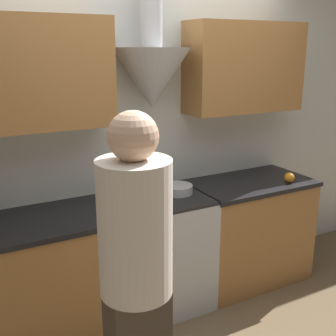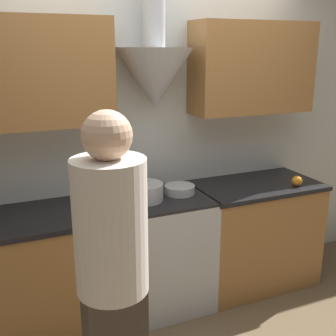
% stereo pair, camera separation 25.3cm
% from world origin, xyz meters
% --- Properties ---
extents(ground_plane, '(12.00, 12.00, 0.00)m').
position_xyz_m(ground_plane, '(0.00, 0.00, 0.00)').
color(ground_plane, brown).
extents(wall_back, '(8.40, 0.56, 2.60)m').
position_xyz_m(wall_back, '(-0.10, 0.61, 1.48)').
color(wall_back, silver).
rests_on(wall_back, ground_plane).
extents(counter_left, '(1.59, 0.62, 0.89)m').
position_xyz_m(counter_left, '(-1.11, 0.35, 0.45)').
color(counter_left, '#9E6B38').
rests_on(counter_left, ground_plane).
extents(counter_right, '(1.02, 0.62, 0.89)m').
position_xyz_m(counter_right, '(0.83, 0.35, 0.45)').
color(counter_right, '#9E6B38').
rests_on(counter_right, ground_plane).
extents(stove_range, '(0.66, 0.60, 0.89)m').
position_xyz_m(stove_range, '(0.00, 0.35, 0.45)').
color(stove_range, '#B7BABC').
rests_on(stove_range, ground_plane).
extents(stock_pot, '(0.28, 0.28, 0.13)m').
position_xyz_m(stock_pot, '(-0.15, 0.34, 0.95)').
color(stock_pot, '#B7BABC').
rests_on(stock_pot, stove_range).
extents(mixing_bowl, '(0.23, 0.23, 0.06)m').
position_xyz_m(mixing_bowl, '(0.15, 0.37, 0.92)').
color(mixing_bowl, '#B7BABC').
rests_on(mixing_bowl, stove_range).
extents(orange_fruit, '(0.08, 0.08, 0.08)m').
position_xyz_m(orange_fruit, '(1.09, 0.16, 0.93)').
color(orange_fruit, orange).
rests_on(orange_fruit, counter_right).
extents(person_foreground_left, '(0.32, 0.32, 1.72)m').
position_xyz_m(person_foreground_left, '(-0.69, -0.75, 0.96)').
color(person_foreground_left, '#473D33').
rests_on(person_foreground_left, ground_plane).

